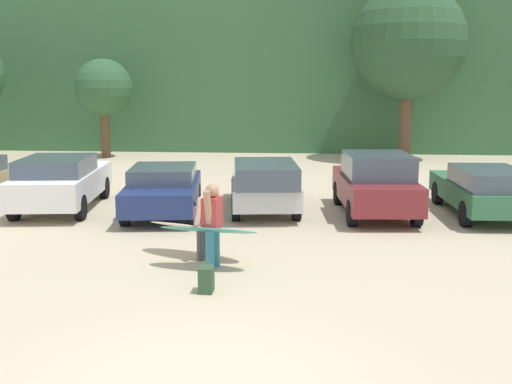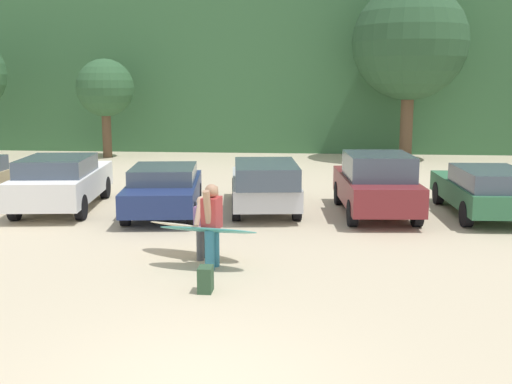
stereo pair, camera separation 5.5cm
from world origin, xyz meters
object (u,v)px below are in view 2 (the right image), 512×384
Objects in this scene: parked_car_forest_green at (484,189)px; surfboard_cream at (198,227)px; parked_car_navy at (164,188)px; parked_car_white at (62,181)px; person_adult at (212,221)px; surfboard_teal at (208,230)px; person_child at (202,224)px; parked_car_silver at (264,184)px; parked_car_maroon at (376,184)px; backpack_dropped at (206,279)px.

surfboard_cream is at bearing 121.14° from parked_car_forest_green.
parked_car_navy reaches higher than surfboard_cream.
parked_car_white reaches higher than parked_car_navy.
parked_car_white is 2.03× the size of surfboard_cream.
parked_car_forest_green is at bearing -129.24° from person_adult.
parked_car_forest_green reaches higher than surfboard_teal.
person_child is 0.65× the size of surfboard_teal.
parked_car_silver is 1.11× the size of parked_car_maroon.
surfboard_cream is at bearing -165.18° from parked_car_navy.
parked_car_maroon is (3.03, -0.25, 0.08)m from parked_car_silver.
parked_car_forest_green is 2.75× the size of person_adult.
person_adult is at bearing 140.24° from surfboard_cream.
parked_car_silver reaches higher than parked_car_forest_green.
parked_car_navy is at bearing -59.17° from surfboard_teal.
surfboard_teal is at bearing 127.07° from parked_car_forest_green.
parked_car_white is 2.44× the size of surfboard_teal.
surfboard_cream is at bearing -140.84° from parked_car_white.
backpack_dropped is at bearing -167.98° from parked_car_navy.
person_adult is at bearing -139.21° from surfboard_teal.
person_child is 2.90× the size of backpack_dropped.
surfboard_teal is (0.23, -0.68, 0.04)m from person_child.
parked_car_maroon reaches higher than person_adult.
parked_car_forest_green is 8.48m from surfboard_teal.
surfboard_teal is (2.04, -4.99, 0.08)m from parked_car_navy.
parked_car_silver reaches higher than backpack_dropped.
person_child is (-6.80, -4.69, -0.01)m from parked_car_forest_green.
surfboard_cream is at bearing 133.23° from parked_car_maroon.
parked_car_forest_green is at bearing -98.72° from parked_car_silver.
surfboard_cream is (-0.42, 0.77, -0.32)m from person_adult.
parked_car_maroon is at bearing -110.54° from surfboard_cream.
surfboard_cream is (-0.35, 0.82, -0.15)m from surfboard_teal.
surfboard_teal is at bearing 140.43° from parked_car_maroon.
surfboard_cream is at bearing -58.54° from surfboard_teal.
parked_car_maroon is 1.84× the size of surfboard_cream.
parked_car_silver reaches higher than parked_car_navy.
parked_car_white is 3.04m from parked_car_navy.
person_child reaches higher than surfboard_cream.
parked_car_navy is 0.93× the size of parked_car_silver.
parked_car_white is 2.96× the size of person_adult.
person_child is at bearing 134.93° from parked_car_maroon.
parked_car_navy is 1.89× the size of surfboard_cream.
parked_car_maroon is 3.41× the size of person_child.
person_child reaches higher than backpack_dropped.
parked_car_forest_green is at bearing 46.40° from backpack_dropped.
parked_car_silver reaches higher than surfboard_cream.
parked_car_forest_green is 8.26m from person_child.
person_adult is 0.18m from surfboard_teal.
surfboard_cream is (4.71, -4.52, -0.19)m from parked_car_white.
surfboard_teal is at bearing 120.47° from person_child.
parked_car_maroon reaches higher than surfboard_teal.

